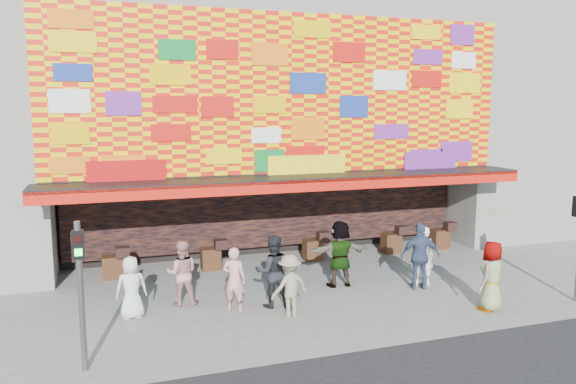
# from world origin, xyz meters

# --- Properties ---
(ground) EXTENTS (90.00, 90.00, 0.00)m
(ground) POSITION_xyz_m (0.00, 0.00, 0.00)
(ground) COLOR slate
(ground) RESTS_ON ground
(shop_building) EXTENTS (15.20, 9.40, 10.00)m
(shop_building) POSITION_xyz_m (0.00, 8.18, 5.23)
(shop_building) COLOR gray
(shop_building) RESTS_ON ground
(neighbor_right) EXTENTS (11.00, 8.00, 12.00)m
(neighbor_right) POSITION_xyz_m (13.00, 8.00, 6.00)
(neighbor_right) COLOR gray
(neighbor_right) RESTS_ON ground
(signal_left) EXTENTS (0.22, 0.20, 3.00)m
(signal_left) POSITION_xyz_m (-6.20, -1.50, 1.86)
(signal_left) COLOR #59595B
(signal_left) RESTS_ON ground
(ped_a) EXTENTS (0.78, 0.53, 1.55)m
(ped_a) POSITION_xyz_m (-5.14, 1.09, 0.78)
(ped_a) COLOR silver
(ped_a) RESTS_ON ground
(ped_b) EXTENTS (0.72, 0.65, 1.66)m
(ped_b) POSITION_xyz_m (-2.64, 0.75, 0.83)
(ped_b) COLOR #CE8587
(ped_b) RESTS_ON ground
(ped_c) EXTENTS (0.99, 0.81, 1.89)m
(ped_c) POSITION_xyz_m (-1.62, 0.75, 0.94)
(ped_c) COLOR black
(ped_c) RESTS_ON ground
(ped_d) EXTENTS (1.13, 0.82, 1.57)m
(ped_d) POSITION_xyz_m (-1.43, -0.06, 0.78)
(ped_d) COLOR gray
(ped_d) RESTS_ON ground
(ped_e) EXTENTS (1.21, 0.73, 1.93)m
(ped_e) POSITION_xyz_m (2.78, 0.77, 0.96)
(ped_e) COLOR #36425F
(ped_e) RESTS_ON ground
(ped_f) EXTENTS (1.83, 0.69, 1.93)m
(ped_f) POSITION_xyz_m (0.72, 1.74, 0.97)
(ped_f) COLOR gray
(ped_f) RESTS_ON ground
(ped_g) EXTENTS (1.04, 0.91, 1.80)m
(ped_g) POSITION_xyz_m (3.58, -1.30, 0.90)
(ped_g) COLOR gray
(ped_g) RESTS_ON ground
(ped_h) EXTENTS (0.76, 0.64, 1.76)m
(ped_h) POSITION_xyz_m (3.02, 1.02, 0.88)
(ped_h) COLOR white
(ped_h) RESTS_ON ground
(ped_i) EXTENTS (0.94, 0.80, 1.71)m
(ped_i) POSITION_xyz_m (-3.83, 1.64, 0.86)
(ped_i) COLOR tan
(ped_i) RESTS_ON ground
(parasol) EXTENTS (1.30, 1.31, 1.92)m
(parasol) POSITION_xyz_m (3.58, -1.30, 2.19)
(parasol) COLOR #D0BF83
(parasol) RESTS_ON ground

